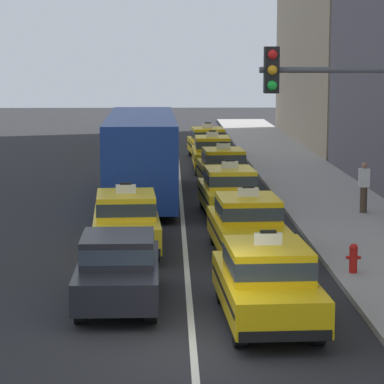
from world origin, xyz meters
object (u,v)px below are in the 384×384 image
(fire_hydrant, at_px, (353,257))
(taxi_right_fifth, at_px, (212,153))
(traffic_light_pole, at_px, (368,153))
(bus_left_third, at_px, (141,152))
(taxi_right_fourth, at_px, (223,168))
(taxi_right_second, at_px, (247,224))
(taxi_left_second, at_px, (126,220))
(taxi_right_third, at_px, (229,191))
(taxi_right_sixth, at_px, (208,142))
(pedestrian_mid_block, at_px, (364,187))
(sedan_left_nearest, at_px, (118,267))
(taxi_right_nearest, at_px, (267,281))

(fire_hydrant, bearing_deg, taxi_right_fifth, 96.74)
(traffic_light_pole, bearing_deg, bus_left_third, 102.95)
(bus_left_third, height_order, taxi_right_fourth, bus_left_third)
(bus_left_third, height_order, taxi_right_second, bus_left_third)
(taxi_right_fourth, relative_size, fire_hydrant, 6.37)
(bus_left_third, bearing_deg, taxi_right_fourth, 39.53)
(bus_left_third, distance_m, traffic_light_pole, 19.71)
(taxi_left_second, relative_size, traffic_light_pole, 0.83)
(bus_left_third, xyz_separation_m, fire_hydrant, (5.59, -12.51, -1.27))
(taxi_right_third, bearing_deg, taxi_right_sixth, 90.05)
(pedestrian_mid_block, bearing_deg, taxi_right_third, 176.31)
(sedan_left_nearest, bearing_deg, taxi_right_sixth, 83.64)
(taxi_right_fourth, xyz_separation_m, taxi_right_fifth, (-0.17, 5.75, 0.00))
(sedan_left_nearest, xyz_separation_m, taxi_left_second, (-0.09, 5.51, 0.03))
(taxi_left_second, xyz_separation_m, taxi_right_sixth, (3.25, 22.83, 0.00))
(taxi_right_third, bearing_deg, traffic_light_pole, -85.27)
(taxi_right_third, relative_size, taxi_right_fourth, 1.00)
(bus_left_third, height_order, fire_hydrant, bus_left_third)
(pedestrian_mid_block, bearing_deg, taxi_right_second, -127.18)
(taxi_right_fourth, distance_m, fire_hydrant, 15.40)
(taxi_left_second, distance_m, taxi_right_fifth, 17.94)
(bus_left_third, relative_size, taxi_right_nearest, 2.43)
(taxi_right_nearest, height_order, taxi_right_third, same)
(taxi_right_second, xyz_separation_m, taxi_right_fourth, (0.08, 12.60, 0.00))
(taxi_left_second, xyz_separation_m, taxi_right_third, (3.27, 5.49, 0.00))
(sedan_left_nearest, height_order, taxi_left_second, taxi_left_second)
(taxi_left_second, bearing_deg, taxi_right_nearest, -65.27)
(taxi_right_nearest, xyz_separation_m, fire_hydrant, (2.53, 3.63, -0.33))
(bus_left_third, bearing_deg, fire_hydrant, -65.94)
(sedan_left_nearest, xyz_separation_m, bus_left_third, (0.06, 14.70, 0.97))
(taxi_right_fourth, relative_size, taxi_right_fifth, 1.02)
(sedan_left_nearest, distance_m, fire_hydrant, 6.06)
(bus_left_third, xyz_separation_m, taxi_right_third, (3.12, -3.70, -0.94))
(taxi_left_second, xyz_separation_m, fire_hydrant, (5.74, -3.32, -0.33))
(sedan_left_nearest, bearing_deg, taxi_right_second, 55.84)
(taxi_right_fourth, height_order, taxi_right_fifth, same)
(sedan_left_nearest, height_order, pedestrian_mid_block, pedestrian_mid_block)
(bus_left_third, xyz_separation_m, taxi_right_nearest, (3.05, -16.15, -0.94))
(taxi_right_nearest, relative_size, taxi_right_fifth, 1.01)
(taxi_right_third, relative_size, pedestrian_mid_block, 2.69)
(taxi_right_nearest, bearing_deg, taxi_left_second, 114.73)
(taxi_right_nearest, relative_size, traffic_light_pole, 0.83)
(taxi_right_second, xyz_separation_m, fire_hydrant, (2.39, -2.61, -0.33))
(taxi_right_fourth, xyz_separation_m, fire_hydrant, (2.31, -15.22, -0.33))
(taxi_left_second, xyz_separation_m, taxi_right_nearest, (3.20, -6.96, 0.00))
(taxi_right_second, distance_m, taxi_right_third, 6.20)
(bus_left_third, bearing_deg, pedestrian_mid_block, -27.47)
(sedan_left_nearest, xyz_separation_m, taxi_right_fourth, (3.34, 17.40, 0.03))
(bus_left_third, bearing_deg, sedan_left_nearest, -90.23)
(bus_left_third, relative_size, taxi_right_fifth, 2.46)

